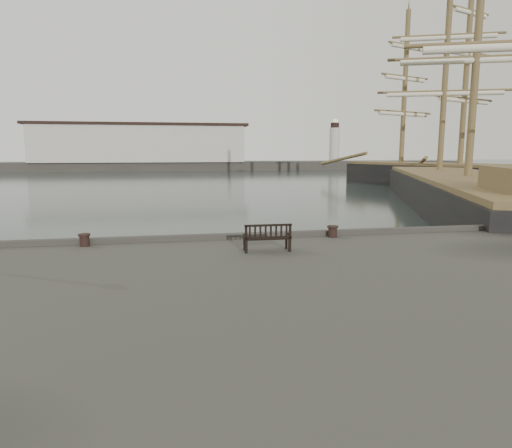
{
  "coord_description": "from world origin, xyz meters",
  "views": [
    {
      "loc": [
        -1.61,
        -15.19,
        4.51
      ],
      "look_at": [
        1.15,
        -0.5,
        2.1
      ],
      "focal_mm": 32.0,
      "sensor_mm": 36.0,
      "label": 1
    }
  ],
  "objects_px": {
    "bollard_right": "(333,231)",
    "bench": "(267,243)",
    "tall_ship_main": "(466,200)",
    "bollard_left": "(84,240)",
    "tall_ship_far": "(459,181)"
  },
  "relations": [
    {
      "from": "bollard_left",
      "to": "bench",
      "type": "bearing_deg",
      "value": -17.81
    },
    {
      "from": "bollard_left",
      "to": "tall_ship_far",
      "type": "height_order",
      "value": "tall_ship_far"
    },
    {
      "from": "bollard_right",
      "to": "bench",
      "type": "bearing_deg",
      "value": -146.87
    },
    {
      "from": "tall_ship_main",
      "to": "tall_ship_far",
      "type": "bearing_deg",
      "value": 78.83
    },
    {
      "from": "bollard_left",
      "to": "tall_ship_far",
      "type": "distance_m",
      "value": 50.36
    },
    {
      "from": "bollard_right",
      "to": "tall_ship_main",
      "type": "distance_m",
      "value": 23.51
    },
    {
      "from": "bollard_left",
      "to": "tall_ship_main",
      "type": "relative_size",
      "value": 0.01
    },
    {
      "from": "bollard_left",
      "to": "tall_ship_far",
      "type": "bearing_deg",
      "value": 43.3
    },
    {
      "from": "tall_ship_main",
      "to": "tall_ship_far",
      "type": "distance_m",
      "value": 21.56
    },
    {
      "from": "tall_ship_main",
      "to": "tall_ship_far",
      "type": "relative_size",
      "value": 1.24
    },
    {
      "from": "bollard_left",
      "to": "tall_ship_main",
      "type": "bearing_deg",
      "value": 33.44
    },
    {
      "from": "bollard_right",
      "to": "tall_ship_main",
      "type": "height_order",
      "value": "tall_ship_main"
    },
    {
      "from": "bench",
      "to": "bollard_right",
      "type": "height_order",
      "value": "bench"
    },
    {
      "from": "tall_ship_main",
      "to": "tall_ship_far",
      "type": "xyz_separation_m",
      "value": [
        11.74,
        18.08,
        0.13
      ]
    },
    {
      "from": "tall_ship_main",
      "to": "tall_ship_far",
      "type": "height_order",
      "value": "tall_ship_main"
    }
  ]
}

